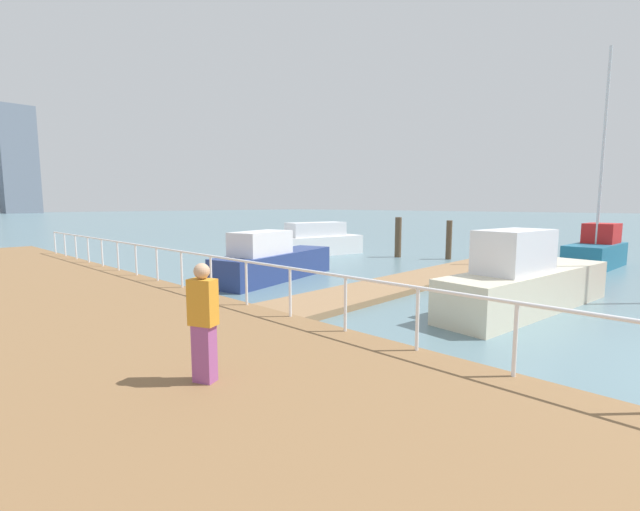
# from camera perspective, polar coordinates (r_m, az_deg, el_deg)

# --- Properties ---
(ground_plane) EXTENTS (300.00, 300.00, 0.00)m
(ground_plane) POSITION_cam_1_polar(r_m,az_deg,el_deg) (21.24, -20.13, -1.13)
(ground_plane) COLOR slate
(floating_dock) EXTENTS (14.24, 2.00, 0.18)m
(floating_dock) POSITION_cam_1_polar(r_m,az_deg,el_deg) (15.33, 11.72, -3.46)
(floating_dock) COLOR #93704C
(floating_dock) RESTS_ON ground_plane
(boardwalk_railing) EXTENTS (0.06, 27.95, 1.08)m
(boardwalk_railing) POSITION_cam_1_polar(r_m,az_deg,el_deg) (11.59, -14.36, -1.13)
(boardwalk_railing) COLOR white
(boardwalk_railing) RESTS_ON boardwalk
(dock_piling_0) EXTENTS (0.34, 0.34, 2.11)m
(dock_piling_0) POSITION_cam_1_polar(r_m,az_deg,el_deg) (22.99, 10.36, 2.40)
(dock_piling_0) COLOR brown
(dock_piling_0) RESTS_ON ground_plane
(dock_piling_1) EXTENTS (0.27, 0.27, 1.60)m
(dock_piling_1) POSITION_cam_1_polar(r_m,az_deg,el_deg) (23.09, 27.42, 1.12)
(dock_piling_1) COLOR #473826
(dock_piling_1) RESTS_ON ground_plane
(dock_piling_2) EXTENTS (0.29, 0.29, 1.98)m
(dock_piling_2) POSITION_cam_1_polar(r_m,az_deg,el_deg) (22.73, 16.79, 2.01)
(dock_piling_2) COLOR brown
(dock_piling_2) RESTS_ON ground_plane
(moored_boat_0) EXTENTS (6.77, 2.33, 2.16)m
(moored_boat_0) POSITION_cam_1_polar(r_m,az_deg,el_deg) (12.51, 25.73, -3.19)
(moored_boat_0) COLOR beige
(moored_boat_0) RESTS_ON ground_plane
(moored_boat_1) EXTENTS (5.87, 2.74, 1.84)m
(moored_boat_1) POSITION_cam_1_polar(r_m,az_deg,el_deg) (15.94, -6.33, -0.75)
(moored_boat_1) COLOR navy
(moored_boat_1) RESTS_ON ground_plane
(moored_boat_2) EXTENTS (4.22, 1.78, 9.38)m
(moored_boat_2) POSITION_cam_1_polar(r_m,az_deg,el_deg) (22.62, 32.91, 0.65)
(moored_boat_2) COLOR #1E6B8C
(moored_boat_2) RESTS_ON ground_plane
(moored_boat_4) EXTENTS (7.60, 3.08, 1.80)m
(moored_boat_4) POSITION_cam_1_polar(r_m,az_deg,el_deg) (23.15, -2.18, 1.67)
(moored_boat_4) COLOR white
(moored_boat_4) RESTS_ON ground_plane
(pedestrian_0) EXTENTS (0.34, 0.42, 1.63)m
(pedestrian_0) POSITION_cam_1_polar(r_m,az_deg,el_deg) (6.01, -15.27, -8.45)
(pedestrian_0) COLOR #994C8C
(pedestrian_0) RESTS_ON boardwalk
(skyline_tower_3) EXTENTS (9.91, 10.74, 32.12)m
(skyline_tower_3) POSITION_cam_1_polar(r_m,az_deg,el_deg) (163.46, -35.30, 10.28)
(skyline_tower_3) COLOR slate
(skyline_tower_3) RESTS_ON ground_plane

